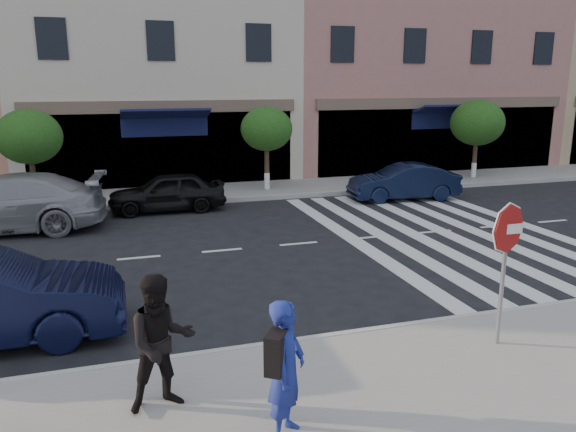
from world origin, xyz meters
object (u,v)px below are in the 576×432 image
Objects in this scene: car_far_left at (2,204)px; car_far_mid at (167,192)px; walker at (161,343)px; car_far_right at (404,182)px; stop_sign at (507,241)px; photographer at (287,369)px.

car_far_mid is (4.58, 1.22, -0.17)m from car_far_left.
walker reaches higher than car_far_left.
car_far_mid is (1.14, 11.59, -0.39)m from walker.
walker is 0.32× the size of car_far_left.
car_far_left reaches higher than car_far_right.
stop_sign reaches higher than car_far_left.
stop_sign reaches higher than car_far_right.
photographer is at bearing 28.59° from car_far_left.
stop_sign is 0.41× the size of car_far_left.
walker is at bearing 24.35° from car_far_left.
photographer is 0.95× the size of walker.
walker is (-1.29, 0.99, 0.04)m from photographer.
photographer is (-3.78, -1.21, -0.82)m from stop_sign.
stop_sign is at bearing -38.30° from photographer.
photographer is at bearing -160.24° from stop_sign.
stop_sign reaches higher than photographer.
car_far_right is (4.20, 10.72, -1.16)m from stop_sign.
stop_sign is at bearing 45.97° from car_far_left.
car_far_right is at bearing 70.63° from stop_sign.
stop_sign is 13.28m from car_far_left.
photographer is 0.45× the size of car_far_mid.
walker is (-5.07, -0.22, -0.78)m from stop_sign.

